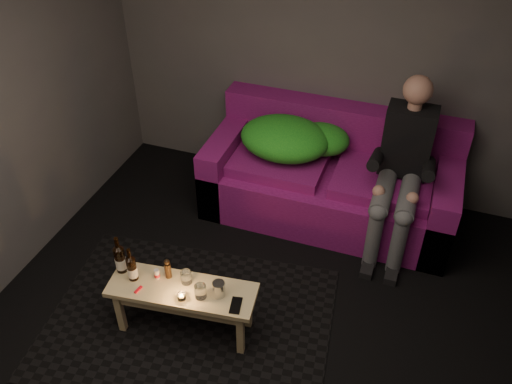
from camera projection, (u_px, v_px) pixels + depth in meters
floor at (239, 358)px, 3.81m from camera, size 4.50×4.50×0.00m
room at (262, 124)px, 3.14m from camera, size 4.50×4.50×4.50m
rug at (189, 322)px, 4.06m from camera, size 2.25×1.76×0.01m
sofa at (331, 180)px, 4.90m from camera, size 2.18×0.98×0.94m
green_blanket at (291, 138)px, 4.77m from camera, size 0.96×0.65×0.33m
person at (402, 165)px, 4.35m from camera, size 0.39×0.91×1.46m
coffee_table at (183, 295)px, 3.81m from camera, size 1.08×0.46×0.43m
beer_bottle_a at (120, 259)px, 3.82m from camera, size 0.08×0.08×0.31m
beer_bottle_b at (132, 268)px, 3.77m from camera, size 0.07×0.07×0.28m
salt_shaker at (157, 274)px, 3.81m from camera, size 0.04×0.04×0.08m
pepper_mill at (168, 270)px, 3.81m from camera, size 0.05×0.05×0.13m
tumbler_back at (186, 277)px, 3.78m from camera, size 0.09×0.09×0.09m
tealight at (181, 296)px, 3.67m from camera, size 0.06×0.06×0.04m
tumbler_front at (200, 291)px, 3.67m from camera, size 0.09×0.09×0.10m
steel_cup at (219, 289)px, 3.67m from camera, size 0.10×0.10×0.12m
smartphone at (236, 305)px, 3.63m from camera, size 0.10×0.16×0.01m
red_lighter at (138, 290)px, 3.74m from camera, size 0.03×0.07×0.01m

